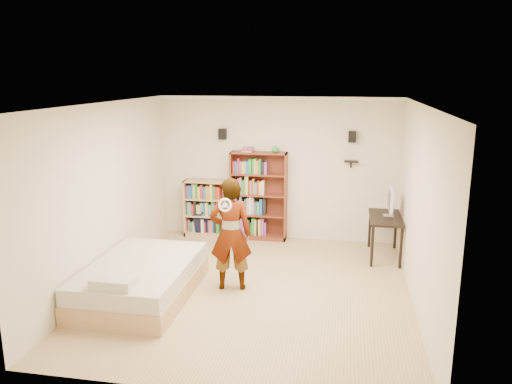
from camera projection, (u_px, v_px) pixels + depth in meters
ground at (254, 290)px, 7.35m from camera, size 4.50×5.00×0.01m
room_shell at (254, 172)px, 6.94m from camera, size 4.52×5.02×2.71m
crown_molding at (254, 106)px, 6.73m from camera, size 4.50×5.00×0.06m
speaker_left at (222, 134)px, 9.37m from camera, size 0.14×0.12×0.20m
speaker_right at (352, 137)px, 8.95m from camera, size 0.14×0.12×0.20m
wall_shelf at (351, 161)px, 9.07m from camera, size 0.25×0.16×0.02m
tall_bookshelf at (259, 196)px, 9.46m from camera, size 1.06×0.31×1.68m
low_bookshelf at (207, 208)px, 9.69m from camera, size 0.88×0.33×1.10m
computer_desk at (384, 237)px, 8.59m from camera, size 0.53×1.07×0.73m
imac at (389, 202)px, 8.48m from camera, size 0.12×0.49×0.49m
daybed at (141, 276)px, 7.06m from camera, size 1.38×2.12×0.62m
person at (231, 234)px, 7.22m from camera, size 0.67×0.51×1.67m
wii_wheel at (225, 205)px, 6.81m from camera, size 0.19×0.07×0.20m
navy_bag at (203, 223)px, 9.78m from camera, size 0.40×0.30×0.48m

